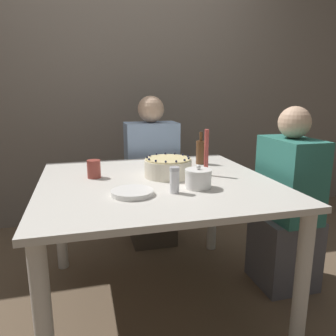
{
  "coord_description": "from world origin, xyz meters",
  "views": [
    {
      "loc": [
        -0.38,
        -1.67,
        1.21
      ],
      "look_at": [
        0.08,
        0.06,
        0.78
      ],
      "focal_mm": 35.0,
      "sensor_mm": 36.0,
      "label": 1
    }
  ],
  "objects_px": {
    "sugar_shaker": "(174,180)",
    "cake": "(168,167)",
    "sugar_bowl": "(198,178)",
    "bottle": "(201,152)",
    "person_woman_floral": "(287,212)",
    "person_man_blue_shirt": "(152,181)",
    "candle": "(206,157)"
  },
  "relations": [
    {
      "from": "sugar_bowl",
      "to": "bottle",
      "type": "relative_size",
      "value": 0.63
    },
    {
      "from": "sugar_shaker",
      "to": "person_man_blue_shirt",
      "type": "height_order",
      "value": "person_man_blue_shirt"
    },
    {
      "from": "cake",
      "to": "sugar_bowl",
      "type": "bearing_deg",
      "value": -71.5
    },
    {
      "from": "person_woman_floral",
      "to": "bottle",
      "type": "bearing_deg",
      "value": 51.9
    },
    {
      "from": "sugar_bowl",
      "to": "person_man_blue_shirt",
      "type": "bearing_deg",
      "value": 91.63
    },
    {
      "from": "person_man_blue_shirt",
      "to": "person_woman_floral",
      "type": "height_order",
      "value": "person_man_blue_shirt"
    },
    {
      "from": "person_man_blue_shirt",
      "to": "person_woman_floral",
      "type": "distance_m",
      "value": 1.06
    },
    {
      "from": "cake",
      "to": "sugar_bowl",
      "type": "xyz_separation_m",
      "value": [
        0.09,
        -0.26,
        -0.0
      ]
    },
    {
      "from": "sugar_shaker",
      "to": "person_man_blue_shirt",
      "type": "xyz_separation_m",
      "value": [
        0.11,
        1.04,
        -0.29
      ]
    },
    {
      "from": "sugar_bowl",
      "to": "bottle",
      "type": "height_order",
      "value": "bottle"
    },
    {
      "from": "candle",
      "to": "bottle",
      "type": "relative_size",
      "value": 1.24
    },
    {
      "from": "sugar_bowl",
      "to": "person_man_blue_shirt",
      "type": "xyz_separation_m",
      "value": [
        -0.03,
        0.99,
        -0.28
      ]
    },
    {
      "from": "candle",
      "to": "person_woman_floral",
      "type": "bearing_deg",
      "value": -6.03
    },
    {
      "from": "sugar_bowl",
      "to": "person_woman_floral",
      "type": "distance_m",
      "value": 0.74
    },
    {
      "from": "cake",
      "to": "person_man_blue_shirt",
      "type": "distance_m",
      "value": 0.78
    },
    {
      "from": "sugar_shaker",
      "to": "bottle",
      "type": "distance_m",
      "value": 0.67
    },
    {
      "from": "sugar_shaker",
      "to": "person_man_blue_shirt",
      "type": "relative_size",
      "value": 0.11
    },
    {
      "from": "sugar_bowl",
      "to": "person_woman_floral",
      "type": "relative_size",
      "value": 0.12
    },
    {
      "from": "sugar_shaker",
      "to": "person_woman_floral",
      "type": "distance_m",
      "value": 0.88
    },
    {
      "from": "cake",
      "to": "person_man_blue_shirt",
      "type": "height_order",
      "value": "person_man_blue_shirt"
    },
    {
      "from": "candle",
      "to": "person_woman_floral",
      "type": "relative_size",
      "value": 0.23
    },
    {
      "from": "bottle",
      "to": "person_woman_floral",
      "type": "xyz_separation_m",
      "value": [
        0.44,
        -0.35,
        -0.33
      ]
    },
    {
      "from": "cake",
      "to": "sugar_bowl",
      "type": "relative_size",
      "value": 1.98
    },
    {
      "from": "person_man_blue_shirt",
      "to": "bottle",
      "type": "bearing_deg",
      "value": 116.56
    },
    {
      "from": "candle",
      "to": "cake",
      "type": "bearing_deg",
      "value": 172.21
    },
    {
      "from": "candle",
      "to": "person_man_blue_shirt",
      "type": "xyz_separation_m",
      "value": [
        -0.16,
        0.76,
        -0.33
      ]
    },
    {
      "from": "sugar_shaker",
      "to": "bottle",
      "type": "bearing_deg",
      "value": 59.04
    },
    {
      "from": "sugar_shaker",
      "to": "cake",
      "type": "bearing_deg",
      "value": 80.82
    },
    {
      "from": "cake",
      "to": "candle",
      "type": "height_order",
      "value": "candle"
    },
    {
      "from": "sugar_bowl",
      "to": "cake",
      "type": "bearing_deg",
      "value": 108.5
    },
    {
      "from": "person_woman_floral",
      "to": "person_man_blue_shirt",
      "type": "bearing_deg",
      "value": 39.7
    },
    {
      "from": "cake",
      "to": "bottle",
      "type": "distance_m",
      "value": 0.39
    }
  ]
}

